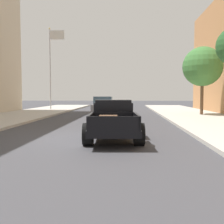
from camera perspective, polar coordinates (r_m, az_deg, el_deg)
ground_plane at (r=10.89m, az=-5.86°, el=-5.71°), size 140.00×140.00×0.00m
hotrod_truck_black at (r=10.79m, az=0.28°, el=-1.74°), size 2.38×5.02×1.58m
car_background_grey at (r=22.78m, az=-1.89°, el=1.18°), size 1.94×4.33×1.65m
flagpole at (r=30.86m, az=-12.94°, el=11.07°), size 1.74×0.16×9.16m
street_tree_second at (r=23.28m, az=19.11°, el=9.31°), size 3.27×3.27×5.63m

